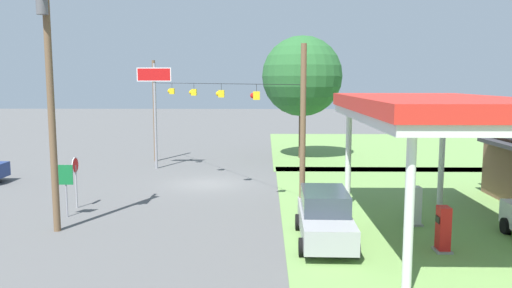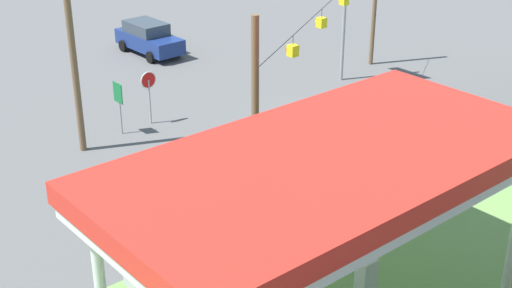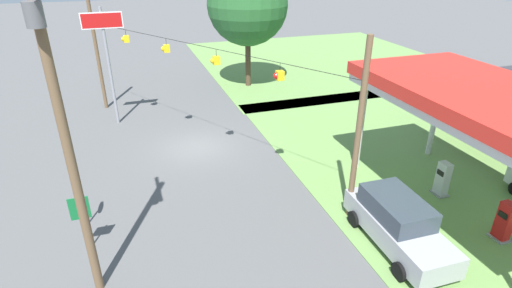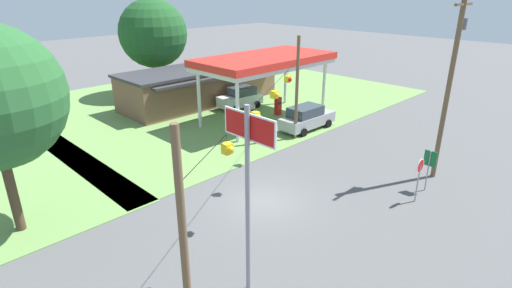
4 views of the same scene
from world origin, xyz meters
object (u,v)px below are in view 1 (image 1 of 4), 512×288
fuel_pump_far (443,231)px  stop_sign_overhead (155,95)px  gas_station_canopy (433,110)px  route_sign (65,180)px  car_at_pumps_front (325,217)px  fuel_pump_near (415,207)px  tree_west_verge (302,76)px  utility_pole_main (50,85)px  stop_sign_roadside (76,171)px

fuel_pump_far → stop_sign_overhead: 22.52m
gas_station_canopy → route_sign: bearing=-100.1°
car_at_pumps_front → stop_sign_overhead: 19.26m
gas_station_canopy → car_at_pumps_front: gas_station_canopy is taller
gas_station_canopy → car_at_pumps_front: (0.59, -4.11, -4.02)m
fuel_pump_near → tree_west_verge: (-18.68, -3.51, 5.68)m
gas_station_canopy → tree_west_verge: tree_west_verge is taller
fuel_pump_far → tree_west_verge: size_ratio=0.17×
gas_station_canopy → utility_pole_main: size_ratio=1.10×
stop_sign_roadside → fuel_pump_far: bearing=-111.3°
gas_station_canopy → stop_sign_roadside: 16.47m
route_sign → gas_station_canopy: bearing=79.9°
fuel_pump_near → car_at_pumps_front: bearing=-61.1°
gas_station_canopy → stop_sign_roadside: size_ratio=4.75×
stop_sign_roadside → stop_sign_overhead: size_ratio=0.34×
utility_pole_main → tree_west_verge: bearing=149.9°
tree_west_verge → gas_station_canopy: bearing=9.8°
car_at_pumps_front → route_sign: size_ratio=2.11×
gas_station_canopy → route_sign: size_ratio=4.95×
fuel_pump_far → route_sign: (-4.41, -15.37, 0.91)m
stop_sign_roadside → utility_pole_main: (3.79, 0.60, 4.18)m
car_at_pumps_front → tree_west_verge: bearing=179.6°
car_at_pumps_front → utility_pole_main: size_ratio=0.47×
gas_station_canopy → stop_sign_roadside: gas_station_canopy is taller
stop_sign_roadside → fuel_pump_near: bearing=-99.9°
stop_sign_overhead → tree_west_verge: tree_west_verge is taller
route_sign → utility_pole_main: bearing=11.3°
route_sign → tree_west_verge: (-17.62, 11.86, 4.77)m
utility_pole_main → tree_west_verge: 22.83m
stop_sign_overhead → fuel_pump_near: bearing=45.7°
fuel_pump_far → route_sign: 16.01m
fuel_pump_near → stop_sign_overhead: 20.10m
car_at_pumps_front → stop_sign_overhead: stop_sign_overhead is taller
route_sign → utility_pole_main: size_ratio=0.22×
fuel_pump_far → car_at_pumps_front: size_ratio=0.33×
stop_sign_roadside → stop_sign_overhead: stop_sign_overhead is taller
fuel_pump_far → stop_sign_overhead: bearing=-140.5°
stop_sign_roadside → utility_pole_main: utility_pole_main is taller
fuel_pump_near → stop_sign_roadside: stop_sign_roadside is taller
stop_sign_overhead → gas_station_canopy: bearing=42.4°
car_at_pumps_front → stop_sign_roadside: 12.50m
gas_station_canopy → utility_pole_main: (-0.60, -14.94, 0.97)m
fuel_pump_far → utility_pole_main: (-2.28, -14.94, 5.19)m
route_sign → stop_sign_overhead: bearing=174.0°
stop_sign_overhead → route_sign: size_ratio=3.06×
car_at_pumps_front → tree_west_verge: size_ratio=0.53×
fuel_pump_far → stop_sign_overhead: (-17.04, -14.05, 4.39)m
fuel_pump_near → utility_pole_main: (1.07, -14.94, 5.19)m
route_sign → tree_west_verge: 21.77m
gas_station_canopy → fuel_pump_near: (-1.68, -0.00, -4.22)m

